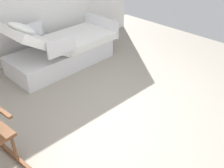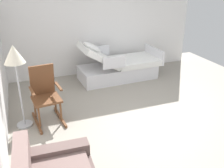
% 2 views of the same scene
% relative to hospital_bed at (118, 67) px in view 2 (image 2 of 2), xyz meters
% --- Properties ---
extents(ground_plane, '(6.86, 6.86, 0.00)m').
position_rel_hospital_bed_xyz_m(ground_plane, '(-2.09, 0.18, -0.31)').
color(ground_plane, gray).
extents(side_wall, '(0.10, 5.20, 2.70)m').
position_rel_hospital_bed_xyz_m(side_wall, '(0.71, 0.18, 1.04)').
color(side_wall, white).
rests_on(side_wall, ground).
extents(hospital_bed, '(1.07, 2.09, 1.09)m').
position_rel_hospital_bed_xyz_m(hospital_bed, '(0.00, 0.00, 0.00)').
color(hospital_bed, silver).
rests_on(hospital_bed, ground).
extents(rocking_chair, '(0.81, 0.55, 1.05)m').
position_rel_hospital_bed_xyz_m(rocking_chair, '(-1.42, 1.98, 0.19)').
color(rocking_chair, brown).
rests_on(rocking_chair, ground).
extents(floor_lamp, '(0.34, 0.34, 1.48)m').
position_rel_hospital_bed_xyz_m(floor_lamp, '(-1.49, 2.40, 0.92)').
color(floor_lamp, '#B2B5BA').
rests_on(floor_lamp, ground).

